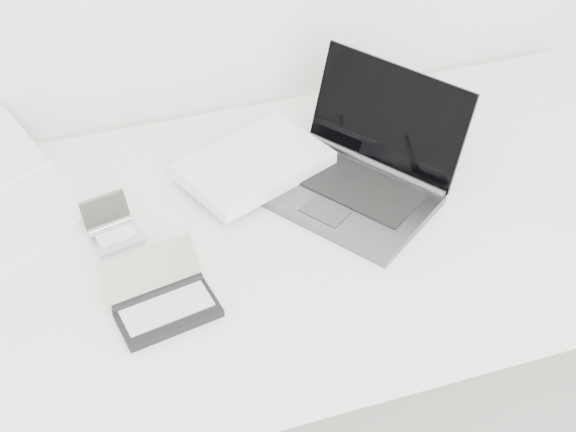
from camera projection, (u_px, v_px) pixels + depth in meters
name	position (u px, v px, depth m)	size (l,w,h in m)	color
desk	(297.00, 241.00, 1.53)	(1.60, 0.80, 0.73)	white
laptop_large	(311.00, 169.00, 1.56)	(0.55, 0.46, 0.21)	#555759
netbook_open_white	(2.00, 203.00, 1.51)	(0.41, 0.44, 0.10)	white
pda_silver	(113.00, 231.00, 1.46)	(0.10, 0.11, 0.07)	#BDBCC1
palmtop_charcoal	(163.00, 302.00, 1.33)	(0.19, 0.17, 0.08)	black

